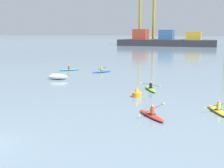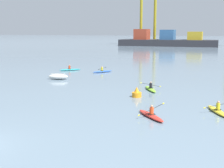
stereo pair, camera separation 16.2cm
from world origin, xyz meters
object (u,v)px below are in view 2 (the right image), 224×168
at_px(kayak_lime, 150,89).
at_px(kayak_teal, 70,69).
at_px(capsized_dinghy, 58,77).
at_px(gantry_crane_west, 148,1).
at_px(kayak_blue, 102,71).
at_px(container_barge, 167,40).
at_px(kayak_yellow, 217,110).
at_px(channel_buoy, 137,93).
at_px(kayak_red, 151,115).

height_order(kayak_lime, kayak_teal, same).
distance_m(capsized_dinghy, kayak_lime, 13.25).
bearing_deg(gantry_crane_west, kayak_blue, -81.32).
relative_size(container_barge, gantry_crane_west, 1.03).
height_order(container_barge, kayak_blue, container_barge).
height_order(kayak_blue, kayak_yellow, kayak_blue).
xyz_separation_m(container_barge, kayak_yellow, (20.82, -103.15, -2.16)).
height_order(container_barge, kayak_teal, container_barge).
bearing_deg(container_barge, gantry_crane_west, 147.86).
relative_size(channel_buoy, kayak_blue, 0.32).
bearing_deg(capsized_dinghy, channel_buoy, -29.16).
height_order(channel_buoy, kayak_blue, channel_buoy).
relative_size(kayak_red, kayak_yellow, 0.88).
bearing_deg(gantry_crane_west, kayak_teal, -84.80).
xyz_separation_m(kayak_teal, kayak_yellow, (22.26, -18.65, 0.00)).
bearing_deg(container_barge, kayak_yellow, -78.59).
xyz_separation_m(gantry_crane_west, channel_buoy, (23.23, -105.91, -18.86)).
height_order(container_barge, channel_buoy, container_barge).
bearing_deg(capsized_dinghy, kayak_teal, 107.50).
relative_size(kayak_teal, kayak_yellow, 0.88).
bearing_deg(kayak_red, kayak_lime, 102.51).
relative_size(gantry_crane_west, kayak_lime, 11.84).
bearing_deg(gantry_crane_west, container_barge, -32.14).
bearing_deg(kayak_red, kayak_yellow, 33.25).
distance_m(container_barge, channel_buoy, 100.76).
xyz_separation_m(gantry_crane_west, kayak_teal, (8.24, -90.58, -19.05)).
bearing_deg(kayak_yellow, gantry_crane_west, 105.60).
height_order(channel_buoy, kayak_teal, channel_buoy).
distance_m(kayak_red, kayak_teal, 27.96).
bearing_deg(gantry_crane_west, capsized_dinghy, -83.72).
relative_size(gantry_crane_west, kayak_yellow, 11.58).
bearing_deg(channel_buoy, gantry_crane_west, 102.37).
relative_size(container_barge, kayak_yellow, 11.92).
distance_m(channel_buoy, kayak_teal, 21.44).
relative_size(container_barge, kayak_teal, 13.58).
relative_size(gantry_crane_west, channel_buoy, 38.90).
bearing_deg(kayak_lime, gantry_crane_west, 103.08).
relative_size(gantry_crane_west, capsized_dinghy, 14.06).
relative_size(container_barge, kayak_red, 13.56).
height_order(channel_buoy, kayak_red, kayak_red).
xyz_separation_m(capsized_dinghy, channel_buoy, (12.33, -6.88, 0.01)).
bearing_deg(kayak_yellow, channel_buoy, 155.45).
bearing_deg(kayak_blue, capsized_dinghy, -110.04).
bearing_deg(kayak_lime, kayak_yellow, -46.01).
distance_m(container_barge, capsized_dinghy, 92.98).
distance_m(container_barge, kayak_teal, 84.54).
bearing_deg(kayak_lime, capsized_dinghy, 165.94).
distance_m(capsized_dinghy, channel_buoy, 14.12).
relative_size(kayak_blue, kayak_yellow, 0.92).
height_order(kayak_blue, kayak_teal, kayak_blue).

